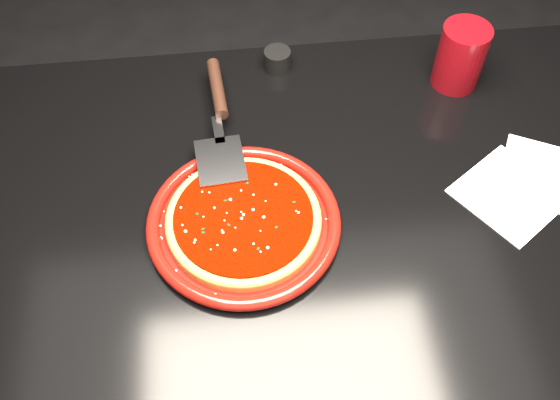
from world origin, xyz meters
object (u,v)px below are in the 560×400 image
at_px(table, 303,315).
at_px(pizza_server, 220,120).
at_px(plate, 244,222).
at_px(cup, 460,56).
at_px(ramekin, 277,60).

height_order(table, pizza_server, pizza_server).
relative_size(plate, pizza_server, 0.92).
xyz_separation_m(table, plate, (-0.11, -0.02, 0.39)).
xyz_separation_m(pizza_server, cup, (0.44, 0.09, 0.02)).
relative_size(pizza_server, cup, 2.73).
height_order(cup, ramekin, cup).
bearing_deg(pizza_server, plate, -86.99).
bearing_deg(pizza_server, cup, 7.20).
relative_size(cup, ramekin, 2.39).
xyz_separation_m(plate, pizza_server, (-0.02, 0.19, 0.03)).
xyz_separation_m(plate, cup, (0.41, 0.28, 0.05)).
xyz_separation_m(cup, ramekin, (-0.32, 0.07, -0.04)).
height_order(pizza_server, cup, cup).
distance_m(table, pizza_server, 0.47).
height_order(pizza_server, ramekin, pizza_server).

